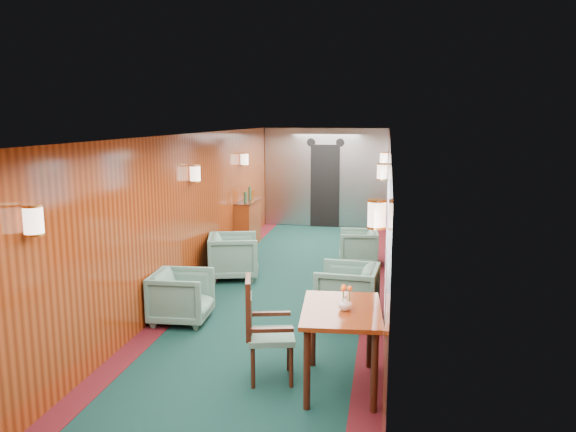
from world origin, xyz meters
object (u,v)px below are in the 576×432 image
object	(u,v)px
side_chair	(261,325)
armchair_right_far	(358,247)
dining_table	(341,321)
armchair_right_near	(347,292)
credenza	(248,223)
armchair_left_far	(234,256)
armchair_left_near	(182,297)

from	to	relation	value
side_chair	armchair_right_far	bearing A→B (deg)	67.78
dining_table	side_chair	xyz separation A→B (m)	(-0.81, 0.02, -0.10)
dining_table	armchair_right_near	size ratio (longest dim) A/B	1.43
dining_table	side_chair	world-z (taller)	side_chair
credenza	armchair_left_far	world-z (taller)	credenza
armchair_right_near	armchair_right_far	world-z (taller)	armchair_right_near
side_chair	armchair_right_far	world-z (taller)	side_chair
dining_table	credenza	size ratio (longest dim) A/B	0.93
credenza	armchair_right_far	distance (m)	2.59
armchair_right_near	armchair_left_far	bearing A→B (deg)	-124.01
side_chair	credenza	xyz separation A→B (m)	(-1.62, 5.88, -0.10)
armchair_right_far	side_chair	bearing A→B (deg)	-12.66
armchair_left_near	armchair_right_far	distance (m)	3.97
side_chair	armchair_left_far	size ratio (longest dim) A/B	1.32
armchair_right_near	armchair_right_far	xyz separation A→B (m)	(0.00, 2.85, -0.05)
armchair_left_near	armchair_left_far	bearing A→B (deg)	-6.43
armchair_right_near	armchair_right_far	size ratio (longest dim) A/B	1.15
armchair_left_near	side_chair	bearing A→B (deg)	-139.12
dining_table	armchair_left_near	size ratio (longest dim) A/B	1.53
credenza	armchair_right_far	world-z (taller)	credenza
dining_table	armchair_right_far	distance (m)	4.83
dining_table	armchair_left_far	xyz separation A→B (m)	(-2.08, 3.55, -0.31)
dining_table	armchair_left_near	distance (m)	2.65
dining_table	armchair_left_far	size ratio (longest dim) A/B	1.40
dining_table	armchair_right_near	bearing A→B (deg)	88.17
armchair_left_near	armchair_right_far	xyz separation A→B (m)	(2.11, 3.36, -0.02)
dining_table	side_chair	size ratio (longest dim) A/B	1.06
armchair_right_far	armchair_left_near	bearing A→B (deg)	-36.21
armchair_left_far	credenza	bearing A→B (deg)	-6.99
armchair_left_near	armchair_left_far	size ratio (longest dim) A/B	0.91
side_chair	armchair_right_near	world-z (taller)	side_chair
armchair_right_far	armchair_right_near	bearing A→B (deg)	-4.07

